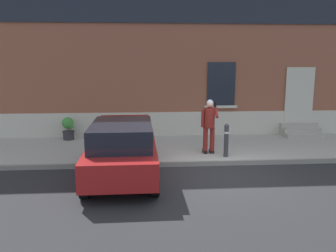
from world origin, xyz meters
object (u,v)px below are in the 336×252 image
object	(u,v)px
bollard_near_person	(226,139)
bollard_far_left	(109,141)
person_on_phone	(209,123)
planter_terracotta	(119,128)
planter_charcoal	(68,128)
hatchback_car_red	(122,149)

from	to	relation	value
bollard_near_person	bollard_far_left	xyz separation A→B (m)	(-3.59, 0.00, 0.00)
bollard_near_person	bollard_far_left	distance (m)	3.59
bollard_far_left	person_on_phone	distance (m)	3.18
bollard_far_left	person_on_phone	size ratio (longest dim) A/B	0.60
planter_terracotta	planter_charcoal	bearing A→B (deg)	176.61
bollard_far_left	person_on_phone	xyz separation A→B (m)	(3.12, 0.40, 0.44)
hatchback_car_red	bollard_near_person	xyz separation A→B (m)	(3.11, 1.28, -0.08)
bollard_near_person	person_on_phone	size ratio (longest dim) A/B	0.60
planter_charcoal	planter_terracotta	world-z (taller)	same
bollard_near_person	hatchback_car_red	bearing A→B (deg)	-157.69
bollard_far_left	planter_terracotta	distance (m)	2.67
planter_terracotta	bollard_near_person	bearing A→B (deg)	-37.35
planter_charcoal	planter_terracotta	bearing A→B (deg)	-3.39
person_on_phone	planter_charcoal	bearing A→B (deg)	165.24
bollard_near_person	planter_charcoal	size ratio (longest dim) A/B	1.22
bollard_near_person	bollard_far_left	size ratio (longest dim) A/B	1.00
bollard_far_left	planter_charcoal	bearing A→B (deg)	122.93
hatchback_car_red	planter_charcoal	bearing A→B (deg)	119.25
hatchback_car_red	bollard_near_person	size ratio (longest dim) A/B	3.90
bollard_near_person	planter_charcoal	distance (m)	6.06
bollard_far_left	planter_charcoal	xyz separation A→B (m)	(-1.80, 2.77, -0.11)
planter_charcoal	bollard_far_left	bearing A→B (deg)	-57.07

